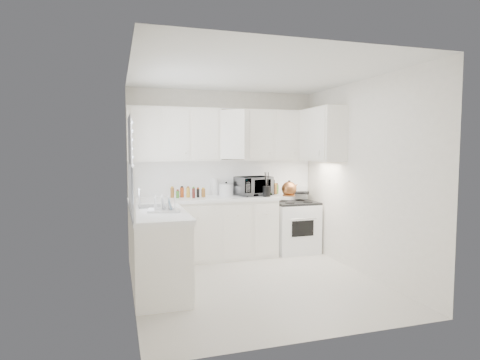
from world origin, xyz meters
name	(u,v)px	position (x,y,z in m)	size (l,w,h in m)	color
floor	(256,283)	(0.00, 0.00, 0.00)	(3.20, 3.20, 0.00)	silver
ceiling	(257,73)	(0.00, 0.00, 2.60)	(3.20, 3.20, 0.00)	white
wall_back	(224,173)	(0.00, 1.60, 1.30)	(3.00, 3.00, 0.00)	white
wall_front	(318,194)	(0.00, -1.60, 1.30)	(3.00, 3.00, 0.00)	white
wall_left	(131,183)	(-1.50, 0.00, 1.30)	(3.20, 3.20, 0.00)	white
wall_right	(362,178)	(1.50, 0.00, 1.30)	(3.20, 3.20, 0.00)	white
window_blinds	(131,160)	(-1.48, 0.35, 1.55)	(0.06, 0.96, 1.06)	white
lower_cabinets_back	(204,230)	(-0.39, 1.30, 0.45)	(2.22, 0.60, 0.90)	white
lower_cabinets_left	(157,251)	(-1.20, 0.20, 0.45)	(0.60, 1.60, 0.90)	white
countertop_back	(204,199)	(-0.39, 1.29, 0.93)	(2.24, 0.64, 0.05)	white
countertop_left	(158,212)	(-1.19, 0.20, 0.93)	(0.64, 1.62, 0.05)	white
backsplash_back	(224,177)	(0.00, 1.59, 1.23)	(2.98, 0.02, 0.55)	white
backsplash_left	(131,188)	(-1.49, 0.20, 1.23)	(0.02, 1.60, 0.55)	white
upper_cabinets_back	(226,161)	(0.00, 1.44, 1.50)	(3.00, 0.33, 0.80)	white
upper_cabinets_right	(322,161)	(1.33, 0.82, 1.50)	(0.33, 0.90, 0.80)	white
sink	(155,197)	(-1.19, 0.55, 1.07)	(0.42, 0.38, 0.30)	gray
stove	(295,220)	(1.11, 1.27, 0.53)	(0.69, 0.56, 1.06)	white
tea_kettle	(289,188)	(0.93, 1.11, 1.07)	(0.29, 0.25, 0.27)	#965228
frying_pan	(301,192)	(1.29, 1.43, 0.97)	(0.27, 0.46, 0.04)	black
microwave	(253,184)	(0.42, 1.33, 1.13)	(0.54, 0.30, 0.36)	gray
rice_cooker	(226,189)	(-0.01, 1.42, 1.06)	(0.22, 0.22, 0.22)	white
paper_towel	(214,187)	(-0.17, 1.52, 1.08)	(0.12, 0.12, 0.27)	white
utensil_crock	(267,184)	(0.55, 1.09, 1.15)	(0.13, 0.13, 0.39)	black
dish_rack	(164,203)	(-1.12, 0.08, 1.05)	(0.38, 0.28, 0.21)	white
spice_left_0	(172,193)	(-0.85, 1.42, 1.02)	(0.06, 0.06, 0.13)	#996029
spice_left_1	(178,194)	(-0.78, 1.33, 1.02)	(0.06, 0.06, 0.13)	#43802A
spice_left_2	(182,193)	(-0.70, 1.42, 1.02)	(0.06, 0.06, 0.13)	#AC4217
spice_left_3	(188,193)	(-0.62, 1.33, 1.02)	(0.06, 0.06, 0.13)	gold
spice_left_4	(192,193)	(-0.55, 1.42, 1.02)	(0.06, 0.06, 0.13)	#571E18
spice_left_5	(198,193)	(-0.47, 1.33, 1.02)	(0.06, 0.06, 0.13)	black
spice_left_6	(202,192)	(-0.40, 1.42, 1.02)	(0.06, 0.06, 0.13)	#996029
sauce_right_0	(260,188)	(0.58, 1.46, 1.05)	(0.06, 0.06, 0.19)	#AC4217
sauce_right_1	(265,188)	(0.64, 1.40, 1.05)	(0.06, 0.06, 0.19)	gold
sauce_right_2	(267,188)	(0.69, 1.46, 1.05)	(0.06, 0.06, 0.19)	#571E18
sauce_right_3	(271,188)	(0.74, 1.40, 1.05)	(0.06, 0.06, 0.19)	black
sauce_right_4	(273,188)	(0.80, 1.46, 1.05)	(0.06, 0.06, 0.19)	#996029
sauce_right_5	(277,188)	(0.85, 1.40, 1.05)	(0.06, 0.06, 0.19)	#43802A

